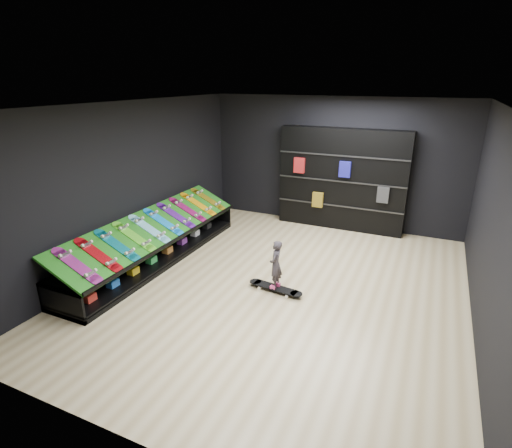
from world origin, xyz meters
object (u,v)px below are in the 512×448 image
at_px(floor_skateboard, 275,289).
at_px(child, 276,274).
at_px(back_shelving, 342,180).
at_px(display_rack, 156,248).

bearing_deg(floor_skateboard, child, -172.77).
relative_size(back_shelving, child, 5.84).
relative_size(floor_skateboard, child, 1.97).
relative_size(back_shelving, floor_skateboard, 2.97).
distance_m(floor_skateboard, child, 0.30).
xyz_separation_m(floor_skateboard, child, (-0.00, 0.00, 0.30)).
xyz_separation_m(display_rack, back_shelving, (2.81, 3.32, 0.91)).
height_order(display_rack, child, child).
distance_m(back_shelving, child, 3.61).
bearing_deg(display_rack, back_shelving, 49.71).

